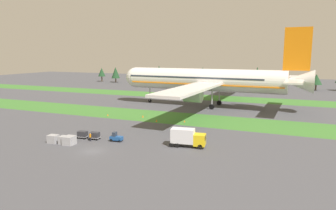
{
  "coord_description": "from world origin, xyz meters",
  "views": [
    {
      "loc": [
        34.24,
        -45.12,
        17.94
      ],
      "look_at": [
        2.15,
        31.74,
        4.0
      ],
      "focal_mm": 32.69,
      "sensor_mm": 36.0,
      "label": 1
    }
  ],
  "objects_px": {
    "ground_crew_marshaller": "(90,137)",
    "taxiway_marker_2": "(157,121)",
    "airliner": "(209,80)",
    "cargo_dolly_lead": "(95,135)",
    "uld_container_2": "(64,140)",
    "taxiway_marker_1": "(143,116)",
    "taxiway_marker_0": "(108,115)",
    "uld_container_1": "(68,141)",
    "ground_crew_loader": "(196,142)",
    "catering_truck": "(187,137)",
    "cargo_dolly_second": "(83,134)",
    "taxiway_marker_3": "(184,121)",
    "baggage_tug": "(116,137)",
    "uld_container_0": "(53,139)",
    "uld_container_3": "(70,140)"
  },
  "relations": [
    {
      "from": "ground_crew_marshaller",
      "to": "taxiway_marker_2",
      "type": "xyz_separation_m",
      "value": [
        4.9,
        22.27,
        -0.66
      ]
    },
    {
      "from": "airliner",
      "to": "cargo_dolly_lead",
      "type": "distance_m",
      "value": 51.07
    },
    {
      "from": "uld_container_2",
      "to": "taxiway_marker_1",
      "type": "distance_m",
      "value": 29.55
    },
    {
      "from": "ground_crew_marshaller",
      "to": "uld_container_2",
      "type": "bearing_deg",
      "value": -112.9
    },
    {
      "from": "airliner",
      "to": "taxiway_marker_0",
      "type": "xyz_separation_m",
      "value": [
        -23.1,
        -26.67,
        -8.98
      ]
    },
    {
      "from": "uld_container_1",
      "to": "uld_container_2",
      "type": "distance_m",
      "value": 1.19
    },
    {
      "from": "ground_crew_loader",
      "to": "uld_container_1",
      "type": "distance_m",
      "value": 25.37
    },
    {
      "from": "catering_truck",
      "to": "uld_container_2",
      "type": "xyz_separation_m",
      "value": [
        -23.49,
        -7.76,
        -1.15
      ]
    },
    {
      "from": "cargo_dolly_second",
      "to": "taxiway_marker_2",
      "type": "xyz_separation_m",
      "value": [
        7.79,
        21.08,
        -0.63
      ]
    },
    {
      "from": "airliner",
      "to": "taxiway_marker_3",
      "type": "relative_size",
      "value": 166.77
    },
    {
      "from": "baggage_tug",
      "to": "uld_container_0",
      "type": "height_order",
      "value": "baggage_tug"
    },
    {
      "from": "cargo_dolly_second",
      "to": "taxiway_marker_2",
      "type": "distance_m",
      "value": 22.48
    },
    {
      "from": "ground_crew_marshaller",
      "to": "ground_crew_loader",
      "type": "relative_size",
      "value": 1.0
    },
    {
      "from": "baggage_tug",
      "to": "cargo_dolly_lead",
      "type": "relative_size",
      "value": 1.16
    },
    {
      "from": "uld_container_3",
      "to": "airliner",
      "type": "bearing_deg",
      "value": 75.73
    },
    {
      "from": "cargo_dolly_second",
      "to": "uld_container_1",
      "type": "height_order",
      "value": "uld_container_1"
    },
    {
      "from": "uld_container_1",
      "to": "taxiway_marker_3",
      "type": "distance_m",
      "value": 31.97
    },
    {
      "from": "uld_container_1",
      "to": "uld_container_2",
      "type": "relative_size",
      "value": 1.0
    },
    {
      "from": "baggage_tug",
      "to": "uld_container_2",
      "type": "distance_m",
      "value": 10.28
    },
    {
      "from": "ground_crew_loader",
      "to": "uld_container_0",
      "type": "height_order",
      "value": "ground_crew_loader"
    },
    {
      "from": "cargo_dolly_lead",
      "to": "taxiway_marker_0",
      "type": "distance_m",
      "value": 25.26
    },
    {
      "from": "cargo_dolly_lead",
      "to": "taxiway_marker_0",
      "type": "height_order",
      "value": "cargo_dolly_lead"
    },
    {
      "from": "cargo_dolly_lead",
      "to": "cargo_dolly_second",
      "type": "height_order",
      "value": "same"
    },
    {
      "from": "baggage_tug",
      "to": "taxiway_marker_3",
      "type": "distance_m",
      "value": 23.69
    },
    {
      "from": "ground_crew_loader",
      "to": "taxiway_marker_1",
      "type": "xyz_separation_m",
      "value": [
        -22.46,
        20.91,
        -0.61
      ]
    },
    {
      "from": "airliner",
      "to": "taxiway_marker_1",
      "type": "height_order",
      "value": "airliner"
    },
    {
      "from": "cargo_dolly_lead",
      "to": "uld_container_0",
      "type": "distance_m",
      "value": 8.26
    },
    {
      "from": "uld_container_3",
      "to": "taxiway_marker_0",
      "type": "xyz_separation_m",
      "value": [
        -9.36,
        27.34,
        -0.61
      ]
    },
    {
      "from": "uld_container_2",
      "to": "baggage_tug",
      "type": "bearing_deg",
      "value": 33.48
    },
    {
      "from": "airliner",
      "to": "ground_crew_loader",
      "type": "distance_m",
      "value": 47.49
    },
    {
      "from": "uld_container_2",
      "to": "uld_container_3",
      "type": "distance_m",
      "value": 1.3
    },
    {
      "from": "ground_crew_marshaller",
      "to": "taxiway_marker_3",
      "type": "distance_m",
      "value": 27.42
    },
    {
      "from": "cargo_dolly_lead",
      "to": "catering_truck",
      "type": "height_order",
      "value": "catering_truck"
    },
    {
      "from": "ground_crew_marshaller",
      "to": "uld_container_1",
      "type": "bearing_deg",
      "value": -100.33
    },
    {
      "from": "cargo_dolly_lead",
      "to": "taxiway_marker_1",
      "type": "height_order",
      "value": "cargo_dolly_lead"
    },
    {
      "from": "taxiway_marker_0",
      "to": "baggage_tug",
      "type": "bearing_deg",
      "value": -52.73
    },
    {
      "from": "uld_container_1",
      "to": "uld_container_2",
      "type": "height_order",
      "value": "uld_container_1"
    },
    {
      "from": "ground_crew_loader",
      "to": "airliner",
      "type": "bearing_deg",
      "value": -70.61
    },
    {
      "from": "ground_crew_marshaller",
      "to": "taxiway_marker_0",
      "type": "xyz_separation_m",
      "value": [
        -11.65,
        23.89,
        -0.68
      ]
    },
    {
      "from": "ground_crew_marshaller",
      "to": "taxiway_marker_2",
      "type": "distance_m",
      "value": 22.81
    },
    {
      "from": "baggage_tug",
      "to": "uld_container_3",
      "type": "relative_size",
      "value": 1.36
    },
    {
      "from": "ground_crew_marshaller",
      "to": "taxiway_marker_1",
      "type": "xyz_separation_m",
      "value": [
        -1.06,
        25.78,
        -0.61
      ]
    },
    {
      "from": "ground_crew_marshaller",
      "to": "uld_container_3",
      "type": "height_order",
      "value": "uld_container_3"
    },
    {
      "from": "uld_container_0",
      "to": "taxiway_marker_3",
      "type": "relative_size",
      "value": 4.17
    },
    {
      "from": "ground_crew_marshaller",
      "to": "ground_crew_loader",
      "type": "distance_m",
      "value": 21.95
    },
    {
      "from": "cargo_dolly_second",
      "to": "taxiway_marker_0",
      "type": "distance_m",
      "value": 24.35
    },
    {
      "from": "cargo_dolly_lead",
      "to": "catering_truck",
      "type": "bearing_deg",
      "value": 91.49
    },
    {
      "from": "ground_crew_marshaller",
      "to": "taxiway_marker_2",
      "type": "relative_size",
      "value": 3.06
    },
    {
      "from": "airliner",
      "to": "ground_crew_loader",
      "type": "bearing_deg",
      "value": -165.74
    },
    {
      "from": "uld_container_2",
      "to": "ground_crew_marshaller",
      "type": "bearing_deg",
      "value": 45.69
    }
  ]
}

